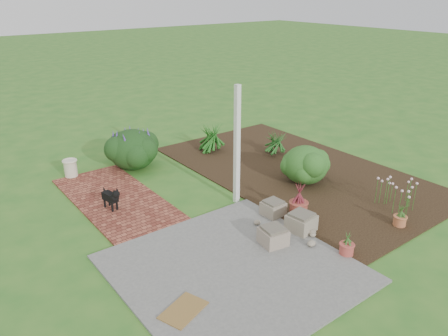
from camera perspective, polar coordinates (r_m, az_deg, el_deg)
ground at (r=9.06m, az=0.53°, el=-5.16°), size 80.00×80.00×0.00m
concrete_patio at (r=7.22m, az=1.19°, el=-12.97°), size 3.50×3.50×0.04m
brick_path at (r=9.66m, az=-13.98°, el=-3.90°), size 1.60×3.50×0.04m
garden_bed at (r=10.93m, az=9.32°, el=-0.36°), size 4.00×7.00×0.03m
veranda_post at (r=8.80m, az=1.70°, el=2.86°), size 0.10×0.10×2.50m
stone_trough_near at (r=7.77m, az=6.43°, el=-8.88°), size 0.49×0.49×0.28m
stone_trough_mid at (r=8.24m, az=10.04°, el=-7.06°), size 0.51×0.51×0.30m
stone_trough_far at (r=8.71m, az=6.44°, el=-5.29°), size 0.40×0.40×0.26m
coir_doormat at (r=6.42m, az=-5.32°, el=-17.99°), size 0.76×0.62×0.02m
black_dog at (r=9.07m, az=-14.51°, el=-3.65°), size 0.23×0.54×0.47m
cream_ceramic_urn at (r=10.98m, az=-19.41°, el=-0.03°), size 0.38×0.38×0.40m
evergreen_shrub at (r=10.17m, az=10.58°, el=0.54°), size 1.35×1.35×0.88m
agapanthus_clump_back at (r=11.80m, az=6.82°, el=3.62°), size 0.99×0.99×0.78m
agapanthus_clump_front at (r=11.95m, az=-1.71°, el=4.31°), size 1.21×1.21×0.89m
pink_flower_patch at (r=9.52m, az=22.04°, el=-3.16°), size 1.24×1.24×0.64m
terracotta_pot_bronze at (r=8.78m, az=9.69°, el=-5.21°), size 0.37×0.37×0.28m
terracotta_pot_small_left at (r=8.96m, az=21.98°, el=-6.39°), size 0.30×0.30×0.19m
terracotta_pot_small_right at (r=7.76m, az=15.72°, el=-10.14°), size 0.32×0.32×0.20m
purple_flowering_bush at (r=11.09m, az=-11.87°, el=2.52°), size 1.20×1.20×1.01m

